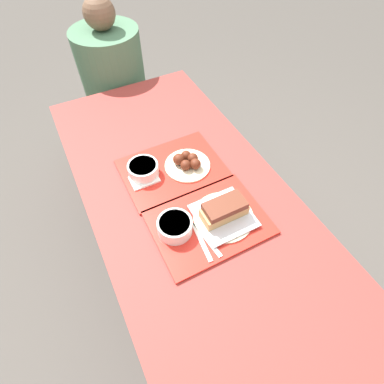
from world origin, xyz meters
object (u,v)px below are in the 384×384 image
at_px(tray_far, 173,169).
at_px(bowl_coleslaw_near, 175,226).
at_px(tray_near, 209,222).
at_px(wings_plate_far, 187,162).
at_px(bowl_coleslaw_far, 143,169).
at_px(brisket_sandwich_plate, 224,212).
at_px(person_seated_across, 113,73).

relative_size(tray_far, bowl_coleslaw_near, 3.35).
bearing_deg(tray_near, wings_plate_far, 79.17).
xyz_separation_m(bowl_coleslaw_near, wings_plate_far, (0.19, 0.27, -0.01)).
distance_m(bowl_coleslaw_near, bowl_coleslaw_far, 0.32).
bearing_deg(tray_far, bowl_coleslaw_near, -113.47).
relative_size(tray_near, bowl_coleslaw_near, 3.35).
relative_size(tray_near, tray_far, 1.00).
bearing_deg(bowl_coleslaw_near, wings_plate_far, 55.48).
bearing_deg(bowl_coleslaw_far, tray_near, -68.73).
bearing_deg(brisket_sandwich_plate, bowl_coleslaw_far, 118.80).
relative_size(tray_far, person_seated_across, 0.59).
xyz_separation_m(bowl_coleslaw_far, person_seated_across, (0.14, 0.92, -0.08)).
bearing_deg(person_seated_across, bowl_coleslaw_near, -96.67).
bearing_deg(brisket_sandwich_plate, bowl_coleslaw_near, 170.67).
xyz_separation_m(tray_far, person_seated_across, (0.02, 0.94, -0.04)).
height_order(tray_near, bowl_coleslaw_near, bowl_coleslaw_near).
relative_size(bowl_coleslaw_near, bowl_coleslaw_far, 1.00).
bearing_deg(brisket_sandwich_plate, tray_far, 101.10).
distance_m(tray_far, wings_plate_far, 0.07).
distance_m(brisket_sandwich_plate, wings_plate_far, 0.31).
xyz_separation_m(tray_far, wings_plate_far, (0.06, -0.02, 0.03)).
distance_m(tray_far, brisket_sandwich_plate, 0.33).
height_order(tray_near, wings_plate_far, wings_plate_far).
xyz_separation_m(tray_near, wings_plate_far, (0.06, 0.30, 0.03)).
xyz_separation_m(tray_near, bowl_coleslaw_near, (-0.13, 0.02, 0.04)).
height_order(brisket_sandwich_plate, bowl_coleslaw_far, brisket_sandwich_plate).
bearing_deg(bowl_coleslaw_near, person_seated_across, 83.33).
relative_size(tray_near, bowl_coleslaw_far, 3.35).
bearing_deg(wings_plate_far, bowl_coleslaw_near, -124.52).
distance_m(brisket_sandwich_plate, person_seated_across, 1.27).
relative_size(tray_far, brisket_sandwich_plate, 1.86).
bearing_deg(person_seated_across, tray_far, -91.03).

